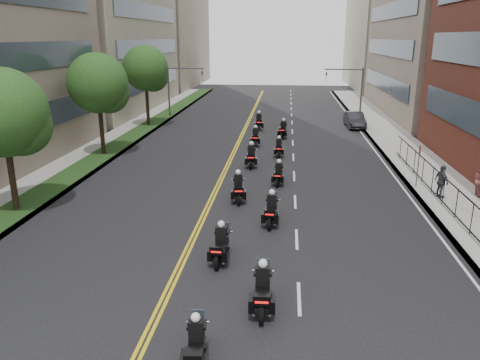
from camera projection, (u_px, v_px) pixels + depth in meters
The scene contains 22 objects.
sidewalk_right at pixel (413, 159), 34.43m from camera, with size 4.00×90.00×0.15m, color gray.
sidewalk_left at pixel (99, 152), 36.69m from camera, with size 4.00×90.00×0.15m, color gray.
grass_strip at pixel (109, 151), 36.59m from camera, with size 2.00×90.00×0.04m, color #183513.
building_right_far at pixel (400, 10), 80.14m from camera, with size 15.00×28.00×26.00m, color #A19982.
building_left_far at pixel (152, 12), 84.25m from camera, with size 16.00×28.00×26.00m, color #7D6C5B.
iron_fence at pixel (464, 211), 21.91m from camera, with size 0.05×28.00×1.50m.
street_trees at pixel (67, 97), 29.03m from camera, with size 4.40×38.40×7.98m.
traffic_signal_right at pixel (353, 86), 49.76m from camera, with size 4.09×0.20×5.60m.
traffic_signal_left at pixel (177, 84), 51.57m from camera, with size 4.09×0.20×5.60m.
motorcycle_0 at pixel (196, 346), 12.79m from camera, with size 0.58×2.11×1.56m.
motorcycle_1 at pixel (262, 291), 15.37m from camera, with size 0.56×2.42×1.78m.
motorcycle_2 at pixel (221, 246), 18.77m from camera, with size 0.56×2.31×1.70m.
motorcycle_3 at pixel (271, 211), 22.50m from camera, with size 0.58×2.35×1.73m.
motorcycle_4 at pixel (238, 189), 25.73m from camera, with size 0.70×2.38×1.76m.
motorcycle_5 at pixel (279, 175), 28.65m from camera, with size 0.55×2.12×1.57m.
motorcycle_6 at pixel (251, 157), 32.51m from camera, with size 0.57×2.44×1.80m.
motorcycle_7 at pixel (279, 148), 35.37m from camera, with size 0.50×2.14×1.58m.
motorcycle_8 at pixel (255, 138), 38.77m from camera, with size 0.56×2.35×1.73m.
motorcycle_9 at pixel (283, 130), 41.75m from camera, with size 0.71×2.40×1.77m.
motorcycle_10 at pixel (259, 122), 45.37m from camera, with size 0.65×2.53×1.86m.
parked_sedan at pixel (355, 120), 46.66m from camera, with size 1.58×4.54×1.50m, color black.
pedestrian_c at pixel (442, 182), 25.73m from camera, with size 1.08×0.45×1.85m, color #3A3940.
Camera 1 is at (2.57, -9.46, 8.72)m, focal length 35.00 mm.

